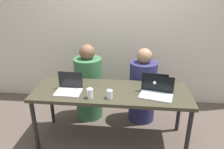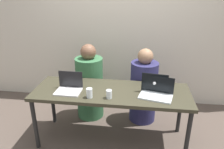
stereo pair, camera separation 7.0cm
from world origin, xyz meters
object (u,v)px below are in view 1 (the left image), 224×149
(person_on_left, at_px, (89,86))
(person_on_right, at_px, (142,89))
(laptop_front_right, at_px, (157,92))
(water_glass_left, at_px, (90,94))
(water_glass_center, at_px, (109,95))
(laptop_front_left, at_px, (69,88))
(laptop_back_right, at_px, (155,85))

(person_on_left, relative_size, person_on_right, 1.03)
(laptop_front_right, height_order, water_glass_left, laptop_front_right)
(person_on_left, height_order, water_glass_center, person_on_left)
(person_on_left, xyz_separation_m, water_glass_left, (0.17, -0.73, 0.26))
(person_on_right, bearing_deg, water_glass_center, 67.61)
(person_on_right, distance_m, water_glass_left, 0.99)
(person_on_left, relative_size, water_glass_left, 10.18)
(person_on_left, bearing_deg, laptop_front_left, 68.61)
(laptop_back_right, distance_m, water_glass_center, 0.59)
(laptop_back_right, distance_m, water_glass_left, 0.79)
(person_on_right, distance_m, laptop_front_left, 1.10)
(person_on_left, relative_size, laptop_front_right, 2.80)
(water_glass_center, bearing_deg, water_glass_left, -176.22)
(person_on_right, height_order, laptop_back_right, person_on_right)
(laptop_front_left, distance_m, water_glass_center, 0.50)
(person_on_right, relative_size, water_glass_left, 9.88)
(laptop_back_right, bearing_deg, water_glass_center, 36.33)
(laptop_back_right, xyz_separation_m, water_glass_center, (-0.52, -0.28, -0.01))
(laptop_front_left, height_order, water_glass_center, laptop_front_left)
(laptop_back_right, bearing_deg, laptop_front_left, 17.21)
(laptop_front_right, height_order, water_glass_center, laptop_front_right)
(laptop_back_right, relative_size, water_glass_center, 3.40)
(person_on_left, xyz_separation_m, laptop_front_left, (-0.10, -0.60, 0.26))
(water_glass_center, bearing_deg, laptop_back_right, 28.49)
(water_glass_left, bearing_deg, person_on_right, 49.98)
(laptop_front_right, bearing_deg, laptop_back_right, 107.64)
(laptop_back_right, relative_size, laptop_front_left, 1.12)
(person_on_left, distance_m, laptop_front_right, 1.12)
(laptop_front_right, xyz_separation_m, water_glass_left, (-0.74, -0.13, 0.00))
(person_on_left, xyz_separation_m, person_on_right, (0.78, 0.00, -0.01))
(person_on_right, xyz_separation_m, water_glass_center, (-0.40, -0.71, 0.26))
(person_on_right, height_order, water_glass_left, person_on_right)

